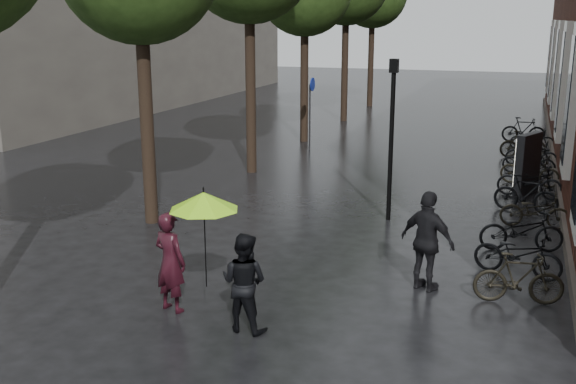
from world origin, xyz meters
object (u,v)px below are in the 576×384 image
at_px(ad_lightbox, 527,164).
at_px(person_burgundy, 170,262).
at_px(pedestrian_walking, 427,241).
at_px(parked_bicycles, 527,176).
at_px(lamp_post, 392,124).
at_px(person_black, 244,282).

bearing_deg(ad_lightbox, person_burgundy, -93.91).
bearing_deg(pedestrian_walking, parked_bicycles, -77.33).
xyz_separation_m(person_burgundy, pedestrian_walking, (3.99, 2.35, 0.06)).
height_order(person_burgundy, lamp_post, lamp_post).
height_order(parked_bicycles, ad_lightbox, ad_lightbox).
distance_m(person_burgundy, parked_bicycles, 12.08).
height_order(pedestrian_walking, lamp_post, lamp_post).
height_order(person_black, parked_bicycles, person_black).
bearing_deg(parked_bicycles, person_black, -111.18).
relative_size(pedestrian_walking, ad_lightbox, 1.07).
bearing_deg(parked_bicycles, person_burgundy, -118.21).
relative_size(person_black, ad_lightbox, 0.93).
xyz_separation_m(pedestrian_walking, ad_lightbox, (1.69, 8.05, -0.06)).
bearing_deg(ad_lightbox, pedestrian_walking, -77.14).
xyz_separation_m(parked_bicycles, ad_lightbox, (-0.03, -0.24, 0.42)).
bearing_deg(lamp_post, person_burgundy, -110.70).
xyz_separation_m(person_black, lamp_post, (1.00, 6.84, 1.59)).
bearing_deg(person_burgundy, lamp_post, -94.70).
bearing_deg(person_burgundy, ad_lightbox, -102.62).
relative_size(parked_bicycles, ad_lightbox, 10.05).
bearing_deg(ad_lightbox, person_black, -86.75).
xyz_separation_m(parked_bicycles, lamp_post, (-3.23, -4.08, 1.94)).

